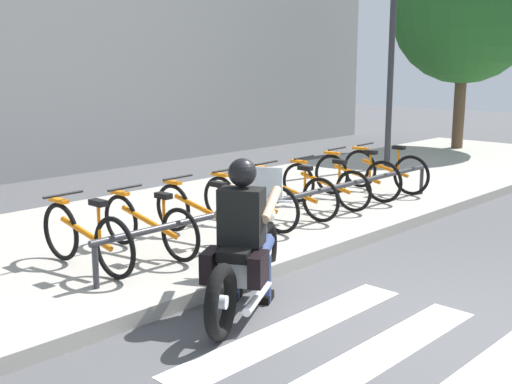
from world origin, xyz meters
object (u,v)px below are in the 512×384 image
Objects in this scene: bicycle_2 at (203,212)px; bicycle_5 at (325,185)px; motorcycle at (247,259)px; bicycle_6 at (356,176)px; bicycle_7 at (385,170)px; bicycle_4 at (289,193)px; bicycle_3 at (249,202)px; rider at (244,223)px; bike_rack at (301,197)px; bicycle_0 at (86,237)px; bicycle_1 at (149,225)px; street_lamp at (392,46)px; tree_near_rack at (465,10)px.

bicycle_2 is 2.44m from bicycle_5.
bicycle_5 is (3.35, 1.65, 0.03)m from motorcycle.
motorcycle is 4.48m from bicycle_6.
bicycle_4 is at bearing 179.97° from bicycle_7.
motorcycle is 1.17× the size of bicycle_2.
bicycle_4 is 0.81m from bicycle_5.
bicycle_3 is 1.04× the size of bicycle_5.
bicycle_7 is at bearing -0.02° from bicycle_2.
bicycle_3 is at bearing 43.18° from rider.
bicycle_5 is (3.42, 1.68, -0.34)m from rider.
bike_rack is at bearing 27.16° from rider.
rider is at bearing -153.78° from bicycle_5.
bicycle_0 is 0.81m from bicycle_1.
bicycle_7 is (4.87, -0.00, 0.02)m from bicycle_1.
bicycle_3 is 5.89m from street_lamp.
bicycle_0 is 0.95× the size of bicycle_4.
bicycle_3 is (1.73, 1.65, 0.03)m from motorcycle.
bicycle_0 is 12.14m from tree_near_rack.
bicycle_6 is 2.11m from bike_rack.
street_lamp is at bearing 22.45° from motorcycle.
bicycle_3 reaches higher than bike_rack.
street_lamp is (7.08, 2.93, 2.11)m from motorcycle.
bicycle_0 is 0.30× the size of tree_near_rack.
rider is 11.81m from tree_near_rack.
bike_rack is 5.64m from street_lamp.
tree_near_rack is (10.94, 3.33, 3.02)m from motorcycle.
bicycle_7 is 0.26× the size of bike_rack.
motorcycle is at bearing -118.96° from bicycle_2.
street_lamp is (5.36, 1.28, 2.09)m from bicycle_3.
bicycle_6 is at bearing -0.00° from bicycle_0.
bicycle_1 reaches higher than bike_rack.
rider reaches higher than motorcycle.
bicycle_1 is 0.31× the size of tree_near_rack.
motorcycle is 0.47× the size of street_lamp.
bicycle_7 is 0.38× the size of street_lamp.
tree_near_rack reaches higher than bicycle_3.
bicycle_7 is at bearing 0.01° from bicycle_6.
bicycle_1 is 0.26× the size of bike_rack.
bicycle_0 is 0.99× the size of bicycle_6.
bicycle_0 is 2.44m from bicycle_3.
bicycle_5 is 0.81m from bicycle_6.
rider is 0.23× the size of bike_rack.
bicycle_1 is at bearing 84.22° from rider.
tree_near_rack reaches higher than bicycle_4.
bicycle_7 reaches higher than bicycle_1.
bicycle_7 is (4.06, -0.00, 0.02)m from bicycle_2.
bicycle_4 reaches higher than bike_rack.
bicycle_1 is 0.39× the size of street_lamp.
bicycle_2 is (0.81, -0.00, 0.01)m from bicycle_1.
street_lamp reaches higher than bicycle_1.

